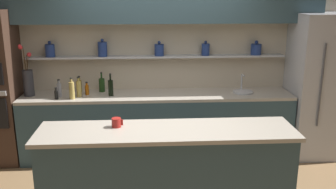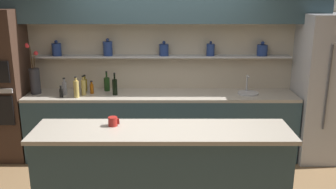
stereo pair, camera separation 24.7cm
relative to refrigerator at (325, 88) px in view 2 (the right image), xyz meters
The scene contains 16 objects.
back_wall_unit 2.31m from the refrigerator, behind, with size 5.20×0.44×2.60m.
back_counter_unit 2.33m from the refrigerator, behind, with size 3.73×0.62×0.92m.
island_counter 2.78m from the refrigerator, 144.46° to the right, with size 2.50×0.61×1.02m.
refrigerator is the anchor object (origin of this frame).
oven_tower 4.49m from the refrigerator, behind, with size 0.68×0.64×2.08m.
flower_vase 4.01m from the refrigerator, behind, with size 0.15×0.14×0.71m.
sink_fixture 1.06m from the refrigerator, behind, with size 0.28×0.28×0.25m.
bottle_sauce_0 3.23m from the refrigerator, behind, with size 0.05×0.05×0.18m.
bottle_wine_1 3.05m from the refrigerator, behind, with size 0.08×0.08×0.28m.
bottle_spirit_2 3.59m from the refrigerator, behind, with size 0.06×0.06×0.24m.
bottle_oil_3 3.36m from the refrigerator, behind, with size 0.06×0.06×0.23m.
bottle_wine_4 2.90m from the refrigerator, behind, with size 0.07×0.07×0.31m.
bottle_spirit_5 3.40m from the refrigerator, behind, with size 0.07×0.07×0.29m.
bottle_spirit_6 3.32m from the refrigerator, behind, with size 0.07×0.07×0.27m.
bottle_sauce_7 3.60m from the refrigerator, behind, with size 0.05×0.05×0.16m.
coffee_mug 3.09m from the refrigerator, 151.18° to the right, with size 0.11×0.09×0.09m.
Camera 2 is at (0.06, -3.76, 2.32)m, focal length 40.00 mm.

